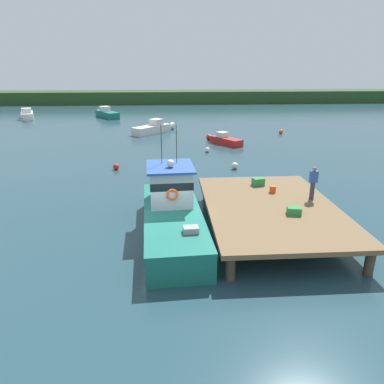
% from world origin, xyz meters
% --- Properties ---
extents(ground_plane, '(200.00, 200.00, 0.00)m').
position_xyz_m(ground_plane, '(0.00, 0.00, 0.00)').
color(ground_plane, '#23424C').
extents(dock, '(6.00, 9.00, 1.20)m').
position_xyz_m(dock, '(4.80, 0.00, 1.07)').
color(dock, '#4C3D2D').
rests_on(dock, ground).
extents(main_fishing_boat, '(2.99, 9.89, 4.80)m').
position_xyz_m(main_fishing_boat, '(0.17, 0.09, 1.01)').
color(main_fishing_boat, '#196B5B').
rests_on(main_fishing_boat, ground).
extents(crate_single_by_cleat, '(0.69, 0.57, 0.40)m').
position_xyz_m(crate_single_by_cleat, '(4.90, 2.94, 1.40)').
color(crate_single_by_cleat, '#2D8442').
rests_on(crate_single_by_cleat, dock).
extents(crate_stack_near_edge, '(0.68, 0.55, 0.32)m').
position_xyz_m(crate_stack_near_edge, '(5.50, -1.10, 1.36)').
color(crate_stack_near_edge, '#2D8442').
rests_on(crate_stack_near_edge, dock).
extents(bait_bucket, '(0.32, 0.32, 0.34)m').
position_xyz_m(bait_bucket, '(5.37, 1.76, 1.37)').
color(bait_bucket, '#E04C19').
rests_on(bait_bucket, dock).
extents(deckhand_by_the_boat, '(0.36, 0.22, 1.63)m').
position_xyz_m(deckhand_by_the_boat, '(6.98, 0.68, 2.06)').
color(deckhand_by_the_boat, '#383842').
rests_on(deckhand_by_the_boat, dock).
extents(moored_boat_outer_mooring, '(4.41, 5.96, 1.59)m').
position_xyz_m(moored_boat_outer_mooring, '(-9.11, 39.83, 0.55)').
color(moored_boat_outer_mooring, '#196B5B').
rests_on(moored_boat_outer_mooring, ground).
extents(moored_boat_off_the_point, '(3.23, 6.31, 1.59)m').
position_xyz_m(moored_boat_off_the_point, '(-20.39, 38.97, 0.55)').
color(moored_boat_off_the_point, silver).
rests_on(moored_boat_off_the_point, ground).
extents(moored_boat_far_left, '(5.03, 5.27, 1.55)m').
position_xyz_m(moored_boat_far_left, '(-1.53, 26.13, 0.53)').
color(moored_boat_far_left, silver).
rests_on(moored_boat_far_left, ground).
extents(moored_boat_mid_harbor, '(3.26, 4.19, 1.14)m').
position_xyz_m(moored_boat_mid_harbor, '(5.63, 19.53, 0.39)').
color(moored_boat_mid_harbor, red).
rests_on(moored_boat_mid_harbor, ground).
extents(mooring_buoy_outer, '(0.45, 0.45, 0.45)m').
position_xyz_m(mooring_buoy_outer, '(-3.86, 10.85, 0.23)').
color(mooring_buoy_outer, red).
rests_on(mooring_buoy_outer, ground).
extents(mooring_buoy_channel_marker, '(0.49, 0.49, 0.49)m').
position_xyz_m(mooring_buoy_channel_marker, '(12.95, 24.57, 0.24)').
color(mooring_buoy_channel_marker, '#EA5B19').
rests_on(mooring_buoy_channel_marker, ground).
extents(mooring_buoy_spare_mooring, '(0.44, 0.44, 0.44)m').
position_xyz_m(mooring_buoy_spare_mooring, '(3.57, 16.03, 0.22)').
color(mooring_buoy_spare_mooring, silver).
rests_on(mooring_buoy_spare_mooring, ground).
extents(mooring_buoy_inshore, '(0.51, 0.51, 0.51)m').
position_xyz_m(mooring_buoy_inshore, '(5.02, 10.40, 0.25)').
color(mooring_buoy_inshore, silver).
rests_on(mooring_buoy_inshore, ground).
extents(far_shoreline, '(120.00, 8.00, 2.40)m').
position_xyz_m(far_shoreline, '(0.00, 62.00, 1.20)').
color(far_shoreline, '#284723').
rests_on(far_shoreline, ground).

